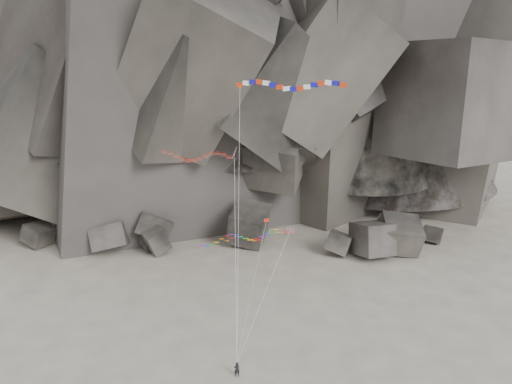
{
  "coord_description": "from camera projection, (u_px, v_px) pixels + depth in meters",
  "views": [
    {
      "loc": [
        -3.88,
        -55.17,
        34.45
      ],
      "look_at": [
        0.5,
        6.0,
        18.47
      ],
      "focal_mm": 35.0,
      "sensor_mm": 36.0,
      "label": 1
    }
  ],
  "objects": [
    {
      "name": "ground",
      "position": [
        255.0,
        347.0,
        62.21
      ],
      "size": [
        260.0,
        260.0,
        0.0
      ],
      "primitive_type": "plane",
      "color": "#ACA08B",
      "rests_on": "ground"
    },
    {
      "name": "delta_kite",
      "position": [
        194.0,
        155.0,
        60.16
      ],
      "size": [
        9.82,
        10.99,
        23.24
      ],
      "rotation": [
        0.0,
        0.0,
        -0.11
      ],
      "color": "red",
      "rests_on": "ground"
    },
    {
      "name": "pennant_kite",
      "position": [
        262.0,
        241.0,
        57.24
      ],
      "size": [
        4.05,
        5.31,
        15.35
      ],
      "rotation": [
        0.0,
        0.0,
        0.36
      ],
      "color": "red",
      "rests_on": "ground"
    },
    {
      "name": "boulder_field",
      "position": [
        262.0,
        238.0,
        93.72
      ],
      "size": [
        82.43,
        17.68,
        9.49
      ],
      "color": "#47423F",
      "rests_on": "ground"
    },
    {
      "name": "banner_kite",
      "position": [
        289.0,
        86.0,
        55.66
      ],
      "size": [
        12.46,
        9.91,
        30.95
      ],
      "rotation": [
        0.0,
        0.0,
        -0.39
      ],
      "color": "red",
      "rests_on": "ground"
    },
    {
      "name": "kite_flyer",
      "position": [
        237.0,
        368.0,
        56.19
      ],
      "size": [
        0.8,
        0.63,
        2.04
      ],
      "primitive_type": "imported",
      "rotation": [
        0.0,
        0.0,
        3.38
      ],
      "color": "black",
      "rests_on": "ground"
    },
    {
      "name": "parafoil_kite",
      "position": [
        242.0,
        237.0,
        61.68
      ],
      "size": [
        12.26,
        9.25,
        13.01
      ],
      "rotation": [
        0.0,
        0.0,
        -0.3
      ],
      "color": "gold",
      "rests_on": "ground"
    },
    {
      "name": "headland",
      "position": [
        235.0,
        30.0,
        119.18
      ],
      "size": [
        110.0,
        70.0,
        84.0
      ],
      "primitive_type": null,
      "color": "#534D44",
      "rests_on": "ground"
    }
  ]
}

